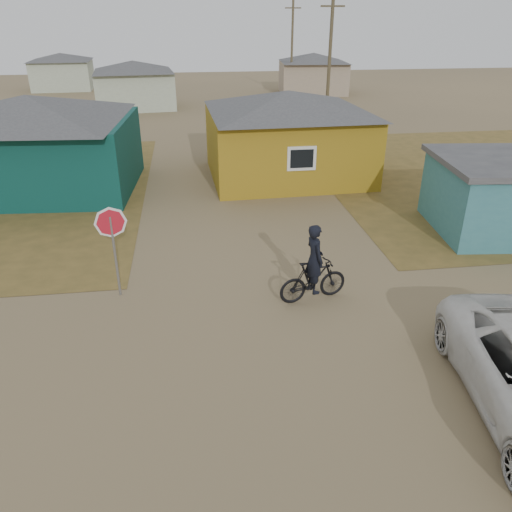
{
  "coord_description": "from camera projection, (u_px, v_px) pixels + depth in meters",
  "views": [
    {
      "loc": [
        -2.04,
        -8.55,
        7.03
      ],
      "look_at": [
        -0.47,
        3.0,
        1.3
      ],
      "focal_mm": 35.0,
      "sensor_mm": 36.0,
      "label": 1
    }
  ],
  "objects": [
    {
      "name": "house_beige_east",
      "position": [
        313.0,
        73.0,
        46.92
      ],
      "size": [
        6.95,
        6.05,
        3.6
      ],
      "color": "gray",
      "rests_on": "ground"
    },
    {
      "name": "house_pale_west",
      "position": [
        135.0,
        84.0,
        39.64
      ],
      "size": [
        7.04,
        6.15,
        3.6
      ],
      "color": "#AEB99F",
      "rests_on": "ground"
    },
    {
      "name": "house_pale_north",
      "position": [
        62.0,
        71.0,
        49.39
      ],
      "size": [
        6.28,
        5.81,
        3.4
      ],
      "color": "#AEB99F",
      "rests_on": "ground"
    },
    {
      "name": "house_teal",
      "position": [
        34.0,
        143.0,
        21.02
      ],
      "size": [
        8.93,
        7.08,
        4.0
      ],
      "color": "#09342F",
      "rests_on": "ground"
    },
    {
      "name": "utility_pole_far",
      "position": [
        292.0,
        48.0,
        43.83
      ],
      "size": [
        1.4,
        0.2,
        8.0
      ],
      "color": "brown",
      "rests_on": "ground"
    },
    {
      "name": "cyclist",
      "position": [
        314.0,
        273.0,
        13.2
      ],
      "size": [
        2.0,
        0.95,
        2.18
      ],
      "color": "black",
      "rests_on": "ground"
    },
    {
      "name": "house_yellow",
      "position": [
        288.0,
        134.0,
        22.82
      ],
      "size": [
        7.72,
        6.76,
        3.9
      ],
      "color": "olive",
      "rests_on": "ground"
    },
    {
      "name": "utility_pole_near",
      "position": [
        329.0,
        66.0,
        29.48
      ],
      "size": [
        1.4,
        0.2,
        8.0
      ],
      "color": "brown",
      "rests_on": "ground"
    },
    {
      "name": "stop_sign",
      "position": [
        112.0,
        232.0,
        12.94
      ],
      "size": [
        0.83,
        0.19,
        2.57
      ],
      "color": "gray",
      "rests_on": "ground"
    },
    {
      "name": "ground",
      "position": [
        295.0,
        367.0,
        10.95
      ],
      "size": [
        120.0,
        120.0,
        0.0
      ],
      "primitive_type": "plane",
      "color": "olive"
    }
  ]
}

